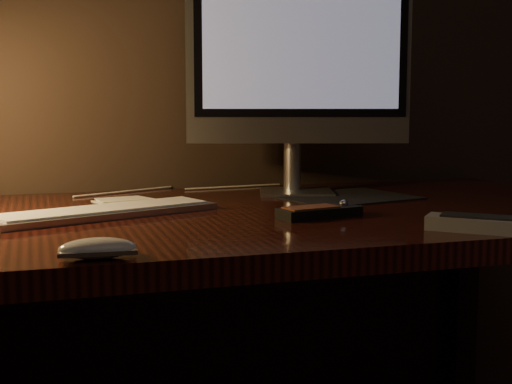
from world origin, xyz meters
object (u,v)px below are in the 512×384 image
object	(u,v)px
mouse	(98,251)
media_remote	(319,212)
keyboard	(105,212)
desk	(206,272)
tv_remote	(500,225)
monitor	(298,56)

from	to	relation	value
mouse	media_remote	world-z (taller)	media_remote
keyboard	media_remote	xyz separation A→B (m)	(0.36, -0.13, 0.00)
desk	media_remote	bearing A→B (deg)	-48.67
mouse	tv_remote	size ratio (longest dim) A/B	0.49
mouse	media_remote	bearing A→B (deg)	32.78
desk	tv_remote	bearing A→B (deg)	-47.69
keyboard	media_remote	bearing A→B (deg)	-40.73
media_remote	tv_remote	xyz separation A→B (m)	(0.21, -0.22, 0.00)
keyboard	mouse	distance (m)	0.36
monitor	media_remote	world-z (taller)	monitor
desk	keyboard	distance (m)	0.24
tv_remote	media_remote	bearing A→B (deg)	175.12
desk	monitor	distance (m)	0.51
mouse	tv_remote	distance (m)	0.61
media_remote	desk	bearing A→B (deg)	120.00
keyboard	tv_remote	distance (m)	0.67
desk	keyboard	size ratio (longest dim) A/B	3.95
media_remote	tv_remote	size ratio (longest dim) A/B	0.78
media_remote	mouse	bearing A→B (deg)	-162.22
media_remote	tv_remote	world-z (taller)	same
monitor	media_remote	bearing A→B (deg)	-87.01
monitor	desk	bearing A→B (deg)	-134.27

